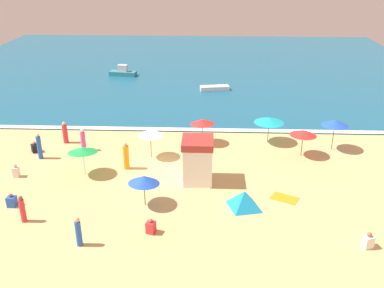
# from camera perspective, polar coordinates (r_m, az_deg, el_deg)

# --- Properties ---
(ground_plane) EXTENTS (60.00, 60.00, 0.00)m
(ground_plane) POSITION_cam_1_polar(r_m,az_deg,el_deg) (29.87, -3.57, -2.73)
(ground_plane) COLOR #D8B775
(ocean_water) EXTENTS (60.00, 44.00, 0.10)m
(ocean_water) POSITION_cam_1_polar(r_m,az_deg,el_deg) (56.23, -0.70, 10.22)
(ocean_water) COLOR #196084
(ocean_water) RESTS_ON ground_plane
(wave_breaker_foam) EXTENTS (57.00, 0.70, 0.01)m
(wave_breaker_foam) POSITION_cam_1_polar(r_m,az_deg,el_deg) (35.55, -2.57, 1.98)
(wave_breaker_foam) COLOR white
(wave_breaker_foam) RESTS_ON ocean_water
(lifeguard_cabana) EXTENTS (1.95, 2.11, 2.89)m
(lifeguard_cabana) POSITION_cam_1_polar(r_m,az_deg,el_deg) (27.11, 0.74, -2.12)
(lifeguard_cabana) COLOR white
(lifeguard_cabana) RESTS_ON ground_plane
(beach_umbrella_1) EXTENTS (2.61, 2.61, 2.04)m
(beach_umbrella_1) POSITION_cam_1_polar(r_m,az_deg,el_deg) (32.46, 1.38, 2.98)
(beach_umbrella_1) COLOR #4C3823
(beach_umbrella_1) RESTS_ON ground_plane
(beach_umbrella_2) EXTENTS (2.15, 2.17, 2.04)m
(beach_umbrella_2) POSITION_cam_1_polar(r_m,az_deg,el_deg) (28.69, -14.26, -0.74)
(beach_umbrella_2) COLOR silver
(beach_umbrella_2) RESTS_ON ground_plane
(beach_umbrella_3) EXTENTS (2.52, 2.52, 2.11)m
(beach_umbrella_3) POSITION_cam_1_polar(r_m,az_deg,el_deg) (30.31, -5.52, 1.51)
(beach_umbrella_3) COLOR #4C3823
(beach_umbrella_3) RESTS_ON ground_plane
(beach_umbrella_4) EXTENTS (3.07, 3.07, 1.99)m
(beach_umbrella_4) POSITION_cam_1_polar(r_m,az_deg,el_deg) (33.15, 10.17, 3.10)
(beach_umbrella_4) COLOR #4C3823
(beach_umbrella_4) RESTS_ON ground_plane
(beach_umbrella_5) EXTENTS (2.46, 2.47, 1.94)m
(beach_umbrella_5) POSITION_cam_1_polar(r_m,az_deg,el_deg) (24.64, -6.37, -4.71)
(beach_umbrella_5) COLOR #4C3823
(beach_umbrella_5) RESTS_ON ground_plane
(beach_umbrella_6) EXTENTS (2.42, 2.42, 2.33)m
(beach_umbrella_6) POSITION_cam_1_polar(r_m,az_deg,el_deg) (32.98, 18.39, 2.69)
(beach_umbrella_6) COLOR #4C3823
(beach_umbrella_6) RESTS_ON ground_plane
(beach_umbrella_7) EXTENTS (2.67, 2.67, 1.99)m
(beach_umbrella_7) POSITION_cam_1_polar(r_m,az_deg,el_deg) (31.43, 14.51, 1.44)
(beach_umbrella_7) COLOR #4C3823
(beach_umbrella_7) RESTS_ON ground_plane
(beach_tent) EXTENTS (2.25, 2.20, 1.05)m
(beach_tent) POSITION_cam_1_polar(r_m,az_deg,el_deg) (24.96, 6.94, -7.26)
(beach_tent) COLOR #1999D8
(beach_tent) RESTS_ON ground_plane
(beachgoer_0) EXTENTS (0.42, 0.42, 1.59)m
(beachgoer_0) POSITION_cam_1_polar(r_m,az_deg,el_deg) (25.17, -21.51, -8.05)
(beachgoer_0) COLOR red
(beachgoer_0) RESTS_ON ground_plane
(beachgoer_1) EXTENTS (0.52, 0.52, 1.91)m
(beachgoer_1) POSITION_cam_1_polar(r_m,az_deg,el_deg) (29.24, -8.70, -1.65)
(beachgoer_1) COLOR orange
(beachgoer_1) RESTS_ON ground_plane
(beachgoer_2) EXTENTS (0.48, 0.48, 1.69)m
(beachgoer_2) POSITION_cam_1_polar(r_m,az_deg,el_deg) (32.64, -14.20, 0.48)
(beachgoer_2) COLOR #D84CA5
(beachgoer_2) RESTS_ON ground_plane
(beachgoer_4) EXTENTS (0.66, 0.66, 0.83)m
(beachgoer_4) POSITION_cam_1_polar(r_m,az_deg,el_deg) (33.58, -20.05, -0.46)
(beachgoer_4) COLOR black
(beachgoer_4) RESTS_ON ground_plane
(beachgoer_5) EXTENTS (0.57, 0.57, 0.87)m
(beachgoer_5) POSITION_cam_1_polar(r_m,az_deg,el_deg) (23.50, 22.25, -11.77)
(beachgoer_5) COLOR white
(beachgoer_5) RESTS_ON ground_plane
(beachgoer_6) EXTENTS (0.50, 0.50, 1.71)m
(beachgoer_6) POSITION_cam_1_polar(r_m,az_deg,el_deg) (34.33, -16.43, 1.41)
(beachgoer_6) COLOR red
(beachgoer_6) RESTS_ON ground_plane
(beachgoer_7) EXTENTS (0.43, 0.43, 1.93)m
(beachgoer_7) POSITION_cam_1_polar(r_m,az_deg,el_deg) (32.17, -19.55, -0.31)
(beachgoer_7) COLOR blue
(beachgoer_7) RESTS_ON ground_plane
(beachgoer_8) EXTENTS (0.49, 0.49, 0.82)m
(beachgoer_8) POSITION_cam_1_polar(r_m,az_deg,el_deg) (27.05, -22.73, -6.97)
(beachgoer_8) COLOR blue
(beachgoer_8) RESTS_ON ground_plane
(beachgoer_9) EXTENTS (0.40, 0.40, 0.89)m
(beachgoer_9) POSITION_cam_1_polar(r_m,az_deg,el_deg) (30.33, -22.25, -3.36)
(beachgoer_9) COLOR white
(beachgoer_9) RESTS_ON ground_plane
(beachgoer_10) EXTENTS (0.54, 0.54, 0.85)m
(beachgoer_10) POSITION_cam_1_polar(r_m,az_deg,el_deg) (22.91, -5.46, -10.85)
(beachgoer_10) COLOR red
(beachgoer_10) RESTS_ON ground_plane
(beachgoer_11) EXTENTS (0.42, 0.42, 1.63)m
(beachgoer_11) POSITION_cam_1_polar(r_m,az_deg,el_deg) (22.41, -14.79, -11.16)
(beachgoer_11) COLOR blue
(beachgoer_11) RESTS_ON ground_plane
(beach_towel_1) EXTENTS (1.82, 1.58, 0.01)m
(beach_towel_1) POSITION_cam_1_polar(r_m,az_deg,el_deg) (26.47, 12.14, -7.03)
(beach_towel_1) COLOR orange
(beach_towel_1) RESTS_ON ground_plane
(small_boat_0) EXTENTS (3.15, 1.47, 0.46)m
(small_boat_0) POSITION_cam_1_polar(r_m,az_deg,el_deg) (45.97, 3.01, 7.40)
(small_boat_0) COLOR white
(small_boat_0) RESTS_ON ocean_water
(small_boat_1) EXTENTS (3.27, 1.58, 1.28)m
(small_boat_1) POSITION_cam_1_polar(r_m,az_deg,el_deg) (52.25, -9.12, 9.37)
(small_boat_1) COLOR teal
(small_boat_1) RESTS_ON ocean_water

